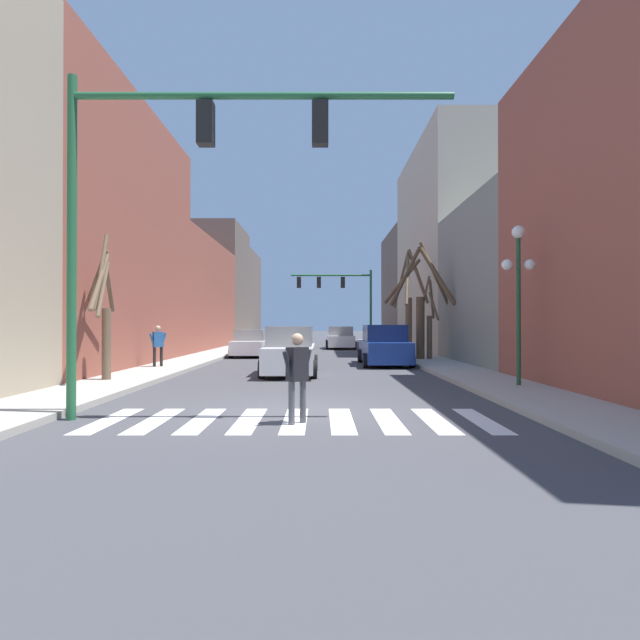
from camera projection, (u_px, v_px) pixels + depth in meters
name	position (u px, v px, depth m)	size (l,w,h in m)	color
ground_plane	(298.00, 411.00, 10.68)	(240.00, 240.00, 0.00)	#424247
sidewalk_left	(31.00, 408.00, 10.69)	(2.24, 90.00, 0.15)	#ADA89E
sidewalk_right	(566.00, 408.00, 10.67)	(2.24, 90.00, 0.15)	#ADA89E
building_row_left	(163.00, 274.00, 32.61)	(6.00, 57.21, 11.24)	tan
building_row_right	(480.00, 261.00, 29.37)	(6.00, 47.12, 13.75)	#934C3D
crosswalk_stripes	(296.00, 420.00, 9.65)	(7.65, 2.60, 0.01)	white
traffic_signal_near	(183.00, 168.00, 9.75)	(7.56, 0.28, 6.74)	#236038
traffic_signal_far	(342.00, 290.00, 38.12)	(6.20, 0.28, 5.99)	#236038
street_lamp_right_corner	(519.00, 272.00, 14.04)	(0.95, 0.36, 4.50)	#1E4C2D
car_parked_right_near	(341.00, 338.00, 37.67)	(2.20, 4.53, 1.67)	white
car_driving_away_lane	(385.00, 346.00, 22.64)	(2.18, 4.75, 1.83)	navy
car_parked_left_mid	(252.00, 344.00, 28.79)	(2.04, 4.89, 1.54)	white
car_parked_left_near	(291.00, 352.00, 18.51)	(2.00, 4.75, 1.78)	white
pedestrian_waiting_at_curb	(159.00, 342.00, 20.13)	(0.61, 0.51, 1.65)	black
pedestrian_crossing_street	(298.00, 370.00, 9.33)	(0.57, 0.58, 1.69)	#4C4C51
street_tree_right_near	(431.00, 323.00, 24.74)	(0.88, 1.77, 4.10)	brown
street_tree_right_mid	(422.00, 305.00, 24.55)	(3.28, 2.33, 5.79)	brown
street_tree_left_far	(105.00, 313.00, 15.25)	(1.43, 2.78, 4.51)	brown
street_tree_left_near	(409.00, 304.00, 27.95)	(1.97, 4.01, 5.93)	brown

